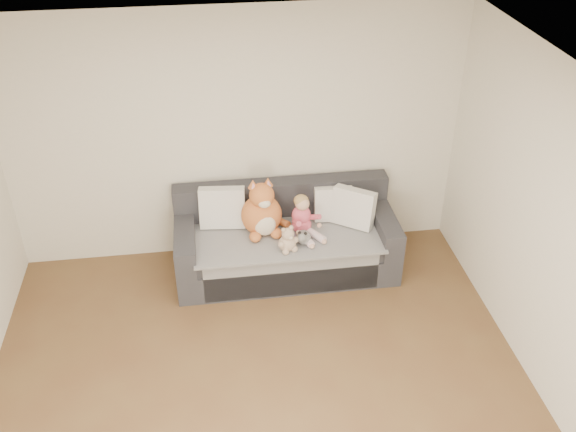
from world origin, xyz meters
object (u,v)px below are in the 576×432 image
object	(u,v)px
teddy_bear	(288,241)
sippy_cup	(292,238)
sofa	(285,242)
toddler	(303,218)
plush_cat	(262,212)

from	to	relation	value
teddy_bear	sippy_cup	size ratio (longest dim) A/B	2.57
sofa	sippy_cup	xyz separation A→B (m)	(0.04, -0.24, 0.22)
toddler	sippy_cup	bearing A→B (deg)	-154.77
sofa	teddy_bear	distance (m)	0.46
sofa	sippy_cup	bearing A→B (deg)	-81.32
toddler	teddy_bear	xyz separation A→B (m)	(-0.19, -0.27, -0.07)
sofa	sippy_cup	world-z (taller)	sofa
toddler	sofa	bearing A→B (deg)	127.35
toddler	sippy_cup	world-z (taller)	toddler
sippy_cup	sofa	bearing A→B (deg)	98.68
toddler	plush_cat	xyz separation A→B (m)	(-0.40, 0.08, 0.05)
sofa	plush_cat	bearing A→B (deg)	-177.43
sofa	toddler	distance (m)	0.39
toddler	sippy_cup	distance (m)	0.23
sippy_cup	toddler	bearing A→B (deg)	48.68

